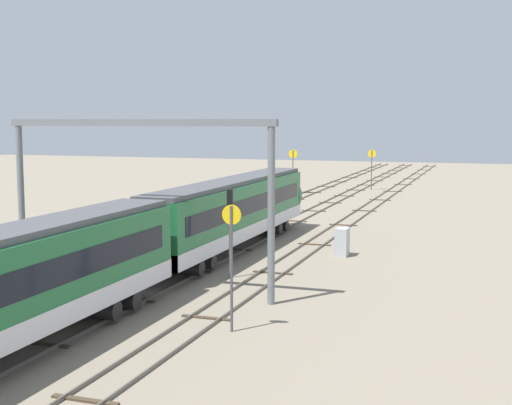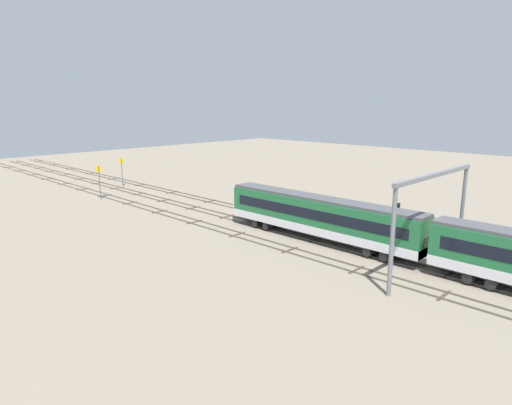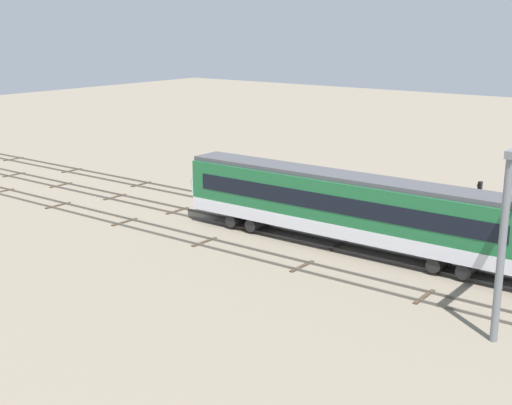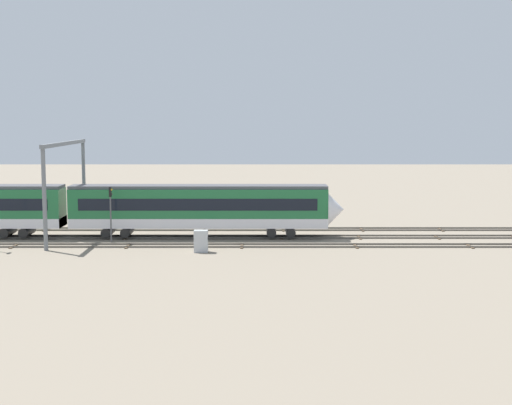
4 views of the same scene
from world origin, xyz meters
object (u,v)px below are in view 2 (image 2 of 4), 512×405
at_px(signal_light_trackside_departure, 397,220).
at_px(speed_sign_far_trackside, 99,177).
at_px(overhead_gantry, 434,201).
at_px(relay_cabinet, 350,219).
at_px(speed_sign_near_foreground, 122,168).

bearing_deg(signal_light_trackside_departure, speed_sign_far_trackside, 11.47).
xyz_separation_m(overhead_gantry, relay_cabinet, (13.27, -7.91, -5.57)).
bearing_deg(overhead_gantry, signal_light_trackside_departure, -33.89).
height_order(overhead_gantry, signal_light_trackside_departure, overhead_gantry).
distance_m(speed_sign_far_trackside, signal_light_trackside_departure, 46.28).
bearing_deg(relay_cabinet, signal_light_trackside_departure, 151.04).
bearing_deg(overhead_gantry, relay_cabinet, -30.80).
xyz_separation_m(signal_light_trackside_departure, relay_cabinet, (8.47, -4.69, -2.36)).
relative_size(speed_sign_near_foreground, speed_sign_far_trackside, 0.96).
height_order(speed_sign_near_foreground, relay_cabinet, speed_sign_near_foreground).
height_order(speed_sign_near_foreground, speed_sign_far_trackside, speed_sign_far_trackside).
bearing_deg(speed_sign_far_trackside, relay_cabinet, -159.37).
bearing_deg(signal_light_trackside_departure, relay_cabinet, -28.96).
height_order(overhead_gantry, speed_sign_near_foreground, overhead_gantry).
distance_m(signal_light_trackside_departure, relay_cabinet, 9.96).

